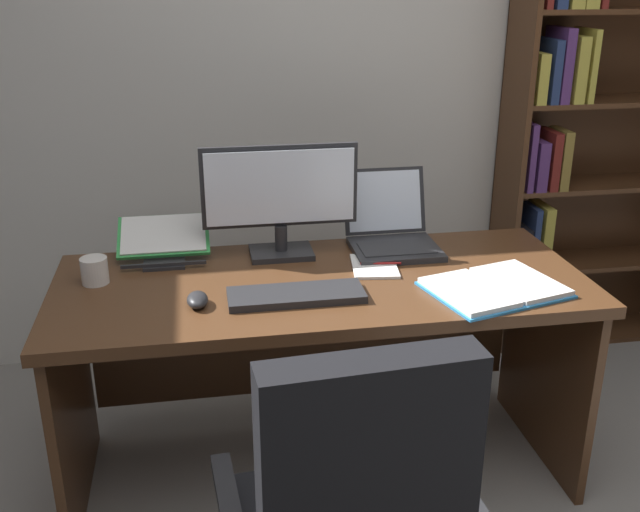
% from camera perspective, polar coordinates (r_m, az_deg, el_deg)
% --- Properties ---
extents(wall_back, '(5.34, 0.12, 2.62)m').
position_cam_1_polar(wall_back, '(3.31, 0.67, 14.53)').
color(wall_back, beige).
rests_on(wall_back, ground).
extents(desk, '(1.74, 0.73, 0.76)m').
position_cam_1_polar(desk, '(2.56, -0.20, -5.36)').
color(desk, '#4C2D19').
rests_on(desk, ground).
extents(bookshelf, '(0.92, 0.28, 1.94)m').
position_cam_1_polar(bookshelf, '(3.56, 19.73, 8.20)').
color(bookshelf, '#4C2D19').
rests_on(bookshelf, ground).
extents(monitor, '(0.54, 0.16, 0.40)m').
position_cam_1_polar(monitor, '(2.54, -3.13, 4.40)').
color(monitor, '#232326').
rests_on(monitor, desk).
extents(laptop, '(0.31, 0.35, 0.26)m').
position_cam_1_polar(laptop, '(2.67, 5.60, 1.84)').
color(laptop, '#232326').
rests_on(laptop, desk).
extents(keyboard, '(0.42, 0.15, 0.02)m').
position_cam_1_polar(keyboard, '(2.25, -1.88, -3.07)').
color(keyboard, '#232326').
rests_on(keyboard, desk).
extents(computer_mouse, '(0.06, 0.10, 0.04)m').
position_cam_1_polar(computer_mouse, '(2.23, -9.54, -3.38)').
color(computer_mouse, '#232326').
rests_on(computer_mouse, desk).
extents(reading_stand_with_book, '(0.32, 0.26, 0.12)m').
position_cam_1_polar(reading_stand_with_book, '(2.62, -12.10, 1.23)').
color(reading_stand_with_book, '#232326').
rests_on(reading_stand_with_book, desk).
extents(open_binder, '(0.47, 0.40, 0.02)m').
position_cam_1_polar(open_binder, '(2.37, 13.46, -2.42)').
color(open_binder, '#2D84C6').
rests_on(open_binder, desk).
extents(notepad, '(0.18, 0.23, 0.01)m').
position_cam_1_polar(notepad, '(2.49, 4.26, -0.79)').
color(notepad, silver).
rests_on(notepad, desk).
extents(pen, '(0.14, 0.03, 0.01)m').
position_cam_1_polar(pen, '(2.50, 4.71, -0.57)').
color(pen, maroon).
rests_on(pen, notepad).
extents(coffee_mug, '(0.09, 0.09, 0.09)m').
position_cam_1_polar(coffee_mug, '(2.46, -17.17, -1.10)').
color(coffee_mug, silver).
rests_on(coffee_mug, desk).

